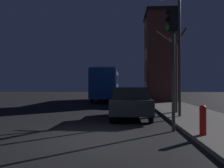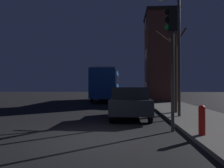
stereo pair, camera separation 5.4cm
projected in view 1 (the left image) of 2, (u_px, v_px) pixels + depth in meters
The scene contains 10 objects.
ground_plane at pixel (93, 139), 6.68m from camera, with size 120.00×120.00×0.00m, color black.
brick_building at pixel (160, 57), 23.53m from camera, with size 3.28×4.57×9.39m.
streetlamp at pixel (173, 33), 10.92m from camera, with size 1.17×0.40×6.18m.
traffic_light at pixel (172, 42), 7.79m from camera, with size 0.43×0.24×4.45m.
bare_tree at pixel (175, 70), 12.44m from camera, with size 1.95×1.64×4.89m.
bus at pixel (106, 82), 24.36m from camera, with size 2.45×9.07×3.46m.
car_near_lane at pixel (131, 102), 10.87m from camera, with size 1.89×3.98×1.56m.
car_mid_lane at pixel (131, 97), 17.93m from camera, with size 1.74×4.57×1.41m.
car_far_lane at pixel (130, 93), 27.40m from camera, with size 1.76×4.31×1.47m.
fire_hydrant at pixel (203, 119), 6.63m from camera, with size 0.21×0.21×0.91m.
Camera 1 is at (1.01, -6.65, 1.59)m, focal length 35.00 mm.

